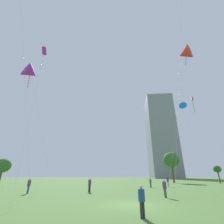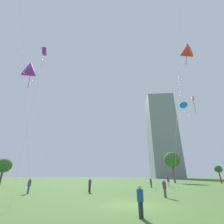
% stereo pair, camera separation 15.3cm
% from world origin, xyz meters
% --- Properties ---
extents(ground, '(280.00, 280.00, 0.00)m').
position_xyz_m(ground, '(0.00, 0.00, 0.00)').
color(ground, '#476B30').
extents(person_standing_0, '(0.39, 0.39, 1.73)m').
position_xyz_m(person_standing_0, '(3.94, 4.15, 1.00)').
color(person_standing_0, '#3F593F').
rests_on(person_standing_0, ground).
extents(person_standing_1, '(0.35, 0.35, 1.60)m').
position_xyz_m(person_standing_1, '(5.63, 17.57, 0.92)').
color(person_standing_1, '#2D2D33').
rests_on(person_standing_1, ground).
extents(person_standing_3, '(0.39, 0.39, 1.77)m').
position_xyz_m(person_standing_3, '(-4.58, 9.49, 1.02)').
color(person_standing_3, '#2D2D33').
rests_on(person_standing_3, ground).
extents(person_standing_4, '(0.37, 0.37, 1.65)m').
position_xyz_m(person_standing_4, '(0.04, -3.94, 0.95)').
color(person_standing_4, '#2D2D33').
rests_on(person_standing_4, ground).
extents(person_standing_5, '(0.41, 0.41, 1.86)m').
position_xyz_m(person_standing_5, '(9.52, 19.52, 1.08)').
color(person_standing_5, tan).
rests_on(person_standing_5, ground).
extents(person_standing_6, '(0.39, 0.39, 1.77)m').
position_xyz_m(person_standing_6, '(-12.07, 7.93, 1.02)').
color(person_standing_6, '#1E478C').
rests_on(person_standing_6, ground).
extents(kite_flying_2, '(3.82, 7.01, 19.97)m').
position_xyz_m(kite_flying_2, '(-11.68, 4.33, 19.05)').
color(kite_flying_2, silver).
rests_on(kite_flying_2, ground).
extents(kite_flying_3, '(8.81, 0.83, 20.37)m').
position_xyz_m(kite_flying_3, '(18.43, 20.72, 19.33)').
color(kite_flying_3, silver).
rests_on(kite_flying_3, ground).
extents(kite_flying_5, '(8.85, 4.21, 24.70)m').
position_xyz_m(kite_flying_5, '(12.10, 9.04, 23.32)').
color(kite_flying_5, silver).
rests_on(kite_flying_5, ground).
extents(kite_flying_7, '(7.99, 3.74, 20.49)m').
position_xyz_m(kite_flying_7, '(-15.83, 9.03, 18.90)').
color(kite_flying_7, silver).
rests_on(kite_flying_7, ground).
extents(kite_flying_8, '(3.25, 7.11, 23.09)m').
position_xyz_m(kite_flying_8, '(20.82, 30.15, 21.74)').
color(kite_flying_8, silver).
rests_on(kite_flying_8, ground).
extents(park_tree_0, '(2.06, 2.06, 4.56)m').
position_xyz_m(park_tree_0, '(27.89, 32.03, 3.56)').
color(park_tree_0, brown).
rests_on(park_tree_0, ground).
extents(park_tree_1, '(4.56, 4.56, 8.58)m').
position_xyz_m(park_tree_1, '(16.51, 34.98, 6.35)').
color(park_tree_1, brown).
rests_on(park_tree_1, ground).
extents(park_tree_2, '(2.99, 2.99, 5.21)m').
position_xyz_m(park_tree_2, '(-23.12, 18.94, 3.85)').
color(park_tree_2, brown).
rests_on(park_tree_2, ground).
extents(distant_highrise_0, '(20.19, 26.25, 56.90)m').
position_xyz_m(distant_highrise_0, '(34.71, 98.02, 28.45)').
color(distant_highrise_0, gray).
rests_on(distant_highrise_0, ground).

